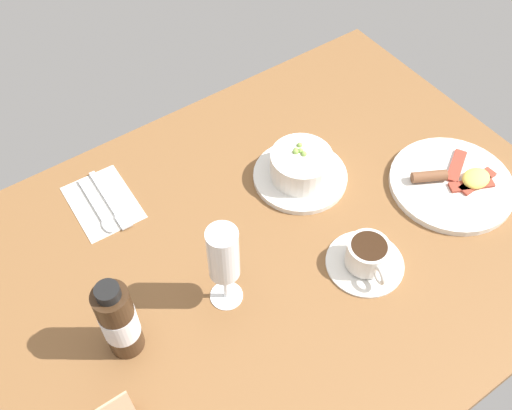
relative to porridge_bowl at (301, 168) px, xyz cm
name	(u,v)px	position (x,y,z in cm)	size (l,w,h in cm)	color
ground_plane	(282,245)	(12.11, 10.27, -4.75)	(110.00, 84.00, 3.00)	brown
porridge_bowl	(301,168)	(0.00, 0.00, 0.00)	(19.07, 19.07, 7.51)	silver
cutlery_setting	(104,204)	(35.83, -16.58, -2.98)	(12.14, 16.86, 0.90)	silver
coffee_cup	(367,257)	(2.92, 23.20, -0.70)	(14.26, 14.26, 5.93)	silver
wine_glass	(223,257)	(27.13, 14.27, 9.22)	(5.76, 5.76, 18.84)	white
sauce_bottle_brown	(119,321)	(45.45, 12.41, 4.98)	(5.83, 5.83, 17.88)	#382314
breakfast_plate	(453,183)	(-23.85, 19.17, -2.33)	(24.76, 24.76, 3.70)	silver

